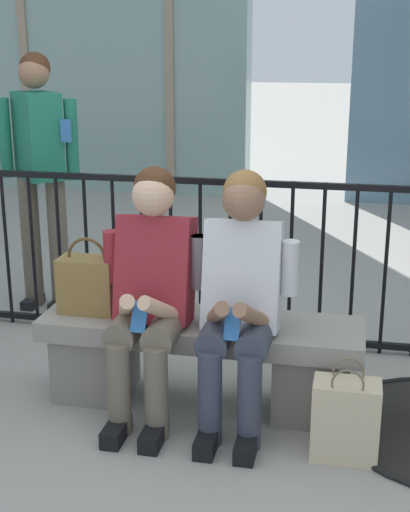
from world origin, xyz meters
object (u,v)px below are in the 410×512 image
(seated_person_companion, at_px, (240,293))
(shopping_bag, at_px, (345,419))
(stone_bench, at_px, (201,353))
(handbag_on_bench, at_px, (88,284))
(bystander_at_railing, at_px, (40,163))
(seated_person_with_phone, at_px, (151,287))

(seated_person_companion, distance_m, shopping_bag, 0.73)
(stone_bench, distance_m, handbag_on_bench, 0.67)
(shopping_bag, xyz_separation_m, bystander_at_railing, (-2.08, 1.53, 0.82))
(bystander_at_railing, bearing_deg, seated_person_with_phone, -48.73)
(seated_person_companion, bearing_deg, stone_bench, 149.13)
(stone_bench, bearing_deg, bystander_at_railing, 139.24)
(shopping_bag, height_order, bystander_at_railing, bystander_at_railing)
(stone_bench, height_order, seated_person_with_phone, seated_person_with_phone)
(stone_bench, relative_size, seated_person_companion, 1.32)
(stone_bench, xyz_separation_m, bystander_at_railing, (-1.35, 1.16, 0.73))
(shopping_bag, bearing_deg, bystander_at_railing, 143.66)
(seated_person_companion, distance_m, handbag_on_bench, 0.81)
(seated_person_with_phone, height_order, bystander_at_railing, bystander_at_railing)
(stone_bench, bearing_deg, shopping_bag, -26.69)
(seated_person_with_phone, xyz_separation_m, handbag_on_bench, (-0.36, 0.12, -0.05))
(seated_person_with_phone, bearing_deg, bystander_at_railing, 131.27)
(handbag_on_bench, height_order, bystander_at_railing, bystander_at_railing)
(seated_person_with_phone, bearing_deg, seated_person_companion, 0.00)
(seated_person_companion, distance_m, bystander_at_railing, 2.06)
(bystander_at_railing, bearing_deg, handbag_on_bench, -56.77)
(handbag_on_bench, bearing_deg, seated_person_companion, -8.49)
(handbag_on_bench, bearing_deg, bystander_at_railing, 123.23)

